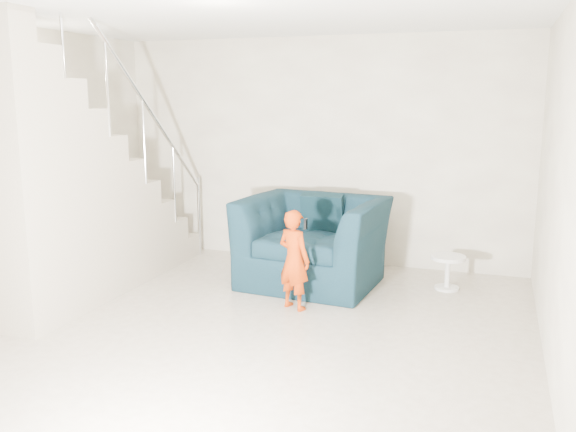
# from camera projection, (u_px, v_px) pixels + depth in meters

# --- Properties ---
(floor) EXTENTS (5.50, 5.50, 0.00)m
(floor) POSITION_uv_depth(u_px,v_px,m) (224.00, 341.00, 5.07)
(floor) COLOR gray
(floor) RESTS_ON ground
(ceiling) EXTENTS (5.50, 5.50, 0.00)m
(ceiling) POSITION_uv_depth(u_px,v_px,m) (217.00, 2.00, 4.55)
(ceiling) COLOR silver
(ceiling) RESTS_ON back_wall
(back_wall) EXTENTS (5.00, 0.00, 5.00)m
(back_wall) POSITION_uv_depth(u_px,v_px,m) (318.00, 151.00, 7.36)
(back_wall) COLOR #A19483
(back_wall) RESTS_ON floor
(right_wall) EXTENTS (0.00, 5.50, 5.50)m
(right_wall) POSITION_uv_depth(u_px,v_px,m) (566.00, 197.00, 4.01)
(right_wall) COLOR #A19483
(right_wall) RESTS_ON floor
(armchair) EXTENTS (1.54, 1.37, 0.93)m
(armchair) POSITION_uv_depth(u_px,v_px,m) (313.00, 241.00, 6.57)
(armchair) COLOR black
(armchair) RESTS_ON floor
(toddler) EXTENTS (0.41, 0.35, 0.96)m
(toddler) POSITION_uv_depth(u_px,v_px,m) (294.00, 260.00, 5.77)
(toddler) COLOR #A52C05
(toddler) RESTS_ON floor
(side_table) EXTENTS (0.36, 0.36, 0.36)m
(side_table) POSITION_uv_depth(u_px,v_px,m) (448.00, 267.00, 6.39)
(side_table) COLOR silver
(side_table) RESTS_ON floor
(staircase) EXTENTS (1.02, 3.03, 3.62)m
(staircase) POSITION_uv_depth(u_px,v_px,m) (62.00, 205.00, 6.04)
(staircase) COLOR #ADA089
(staircase) RESTS_ON floor
(cushion) EXTENTS (0.47, 0.23, 0.47)m
(cushion) POSITION_uv_depth(u_px,v_px,m) (323.00, 214.00, 6.82)
(cushion) COLOR black
(cushion) RESTS_ON armchair
(throw) EXTENTS (0.05, 0.48, 0.54)m
(throw) POSITION_uv_depth(u_px,v_px,m) (262.00, 227.00, 6.71)
(throw) COLOR black
(throw) RESTS_ON armchair
(phone) EXTENTS (0.02, 0.05, 0.10)m
(phone) POSITION_uv_depth(u_px,v_px,m) (306.00, 224.00, 5.65)
(phone) COLOR black
(phone) RESTS_ON toddler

